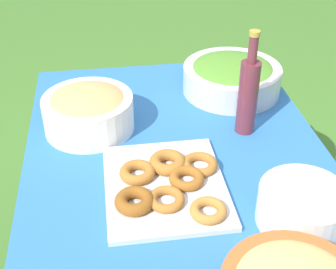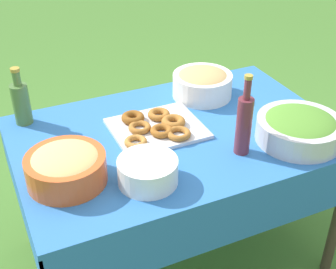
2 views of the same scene
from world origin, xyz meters
name	(u,v)px [view 1 (image 1 of 2)]	position (x,y,z in m)	size (l,w,h in m)	color
picnic_table	(181,194)	(0.00, 0.00, 0.64)	(1.38, 0.92, 0.74)	#2D6BB2
salad_bowl	(232,76)	(-0.44, 0.26, 0.80)	(0.36, 0.36, 0.12)	silver
donut_platter	(167,184)	(0.08, -0.06, 0.76)	(0.39, 0.33, 0.05)	silver
plate_stack	(302,207)	(0.24, 0.26, 0.78)	(0.22, 0.22, 0.10)	white
wine_bottle	(248,94)	(-0.17, 0.24, 0.87)	(0.06, 0.06, 0.34)	maroon
bread_bowl	(88,110)	(-0.26, -0.26, 0.81)	(0.29, 0.29, 0.14)	white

